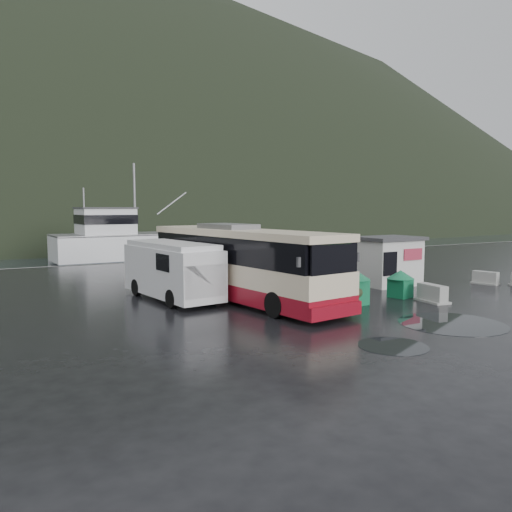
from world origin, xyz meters
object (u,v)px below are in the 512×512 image
white_van (172,299)px  dome_tent (336,302)px  jersey_barrier_b (485,284)px  waste_bin_left (351,304)px  ticket_kiosk (388,285)px  fishing_trawler (164,251)px  waste_bin_right (400,297)px  jersey_barrier_a (432,302)px  coach_bus (240,299)px

white_van → dome_tent: white_van is taller
jersey_barrier_b → waste_bin_left: bearing=-175.6°
ticket_kiosk → fishing_trawler: (-3.25, 27.10, 0.00)m
dome_tent → fishing_trawler: 29.69m
ticket_kiosk → jersey_barrier_b: size_ratio=2.41×
waste_bin_right → ticket_kiosk: 3.82m
ticket_kiosk → jersey_barrier_b: ticket_kiosk is taller
waste_bin_right → jersey_barrier_a: 1.61m
white_van → ticket_kiosk: bearing=-15.1°
coach_bus → waste_bin_left: size_ratio=7.65×
waste_bin_right → waste_bin_left: bearing=-176.7°
jersey_barrier_b → waste_bin_right: bearing=-175.1°
jersey_barrier_a → fishing_trawler: fishing_trawler is taller
waste_bin_right → dome_tent: waste_bin_right is taller
coach_bus → fishing_trawler: bearing=71.2°
coach_bus → waste_bin_right: coach_bus is taller
waste_bin_right → ticket_kiosk: ticket_kiosk is taller
white_van → waste_bin_left: (6.35, -5.13, 0.00)m
waste_bin_left → jersey_barrier_b: bearing=4.4°
dome_tent → jersey_barrier_b: (10.53, 0.03, 0.00)m
waste_bin_right → dome_tent: size_ratio=0.43×
ticket_kiosk → jersey_barrier_b: bearing=-27.2°
fishing_trawler → jersey_barrier_b: bearing=-76.3°
white_van → dome_tent: bearing=-41.5°
jersey_barrier_a → ticket_kiosk: bearing=68.0°
jersey_barrier_b → white_van: bearing=165.4°
jersey_barrier_a → fishing_trawler: size_ratio=0.07×
coach_bus → fishing_trawler: 27.42m
jersey_barrier_a → jersey_barrier_b: jersey_barrier_a is taller
white_van → jersey_barrier_a: size_ratio=4.03×
white_van → fishing_trawler: bearing=65.3°
white_van → waste_bin_right: (9.49, -4.95, 0.00)m
ticket_kiosk → jersey_barrier_a: 5.02m
waste_bin_left → jersey_barrier_a: size_ratio=1.02×
coach_bus → white_van: size_ratio=1.93×
fishing_trawler → waste_bin_right: bearing=-89.9°
coach_bus → ticket_kiosk: coach_bus is taller
waste_bin_right → fishing_trawler: bearing=91.9°
dome_tent → jersey_barrier_b: 10.53m
ticket_kiosk → jersey_barrier_a: size_ratio=2.15×
dome_tent → ticket_kiosk: ticket_kiosk is taller
waste_bin_right → jersey_barrier_b: waste_bin_right is taller
dome_tent → jersey_barrier_b: dome_tent is taller
coach_bus → waste_bin_right: size_ratio=9.54×
waste_bin_left → waste_bin_right: (3.14, 0.18, 0.00)m
white_van → jersey_barrier_b: size_ratio=4.52×
coach_bus → jersey_barrier_a: coach_bus is taller
white_van → fishing_trawler: (8.49, 25.23, 0.00)m
white_van → ticket_kiosk: 11.89m
fishing_trawler → coach_bus: bearing=-103.9°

